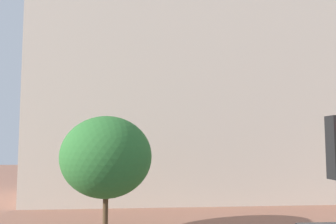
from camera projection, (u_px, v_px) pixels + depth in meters
landmark_building at (189, 64)px, 29.03m from camera, size 23.97×10.47×37.47m
tree_curb_far at (106, 157)px, 15.57m from camera, size 4.12×4.12×5.54m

